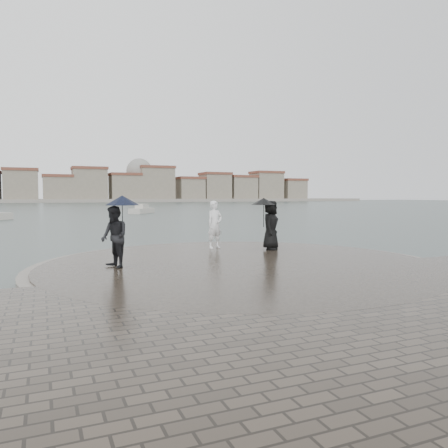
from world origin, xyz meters
name	(u,v)px	position (x,y,z in m)	size (l,w,h in m)	color
ground	(303,298)	(0.00, 0.00, 0.00)	(400.00, 400.00, 0.00)	#2B3835
kerb_ring	(240,268)	(0.00, 3.50, 0.16)	(12.50, 12.50, 0.32)	gray
quay_tip	(240,268)	(0.00, 3.50, 0.18)	(11.90, 11.90, 0.36)	#2D261E
statue	(215,225)	(0.57, 7.08, 1.28)	(0.67, 0.44, 1.83)	white
visitor_left	(116,229)	(-3.67, 3.92, 1.45)	(1.18, 1.09, 2.04)	black
visitor_right	(269,220)	(2.28, 5.85, 1.46)	(1.25, 1.12, 1.95)	black
far_skyline	(39,187)	(-6.29, 160.71, 5.61)	(260.00, 20.00, 37.00)	gray
boats	(77,213)	(-1.79, 44.95, 0.38)	(22.30, 16.94, 1.50)	#BCB6A9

